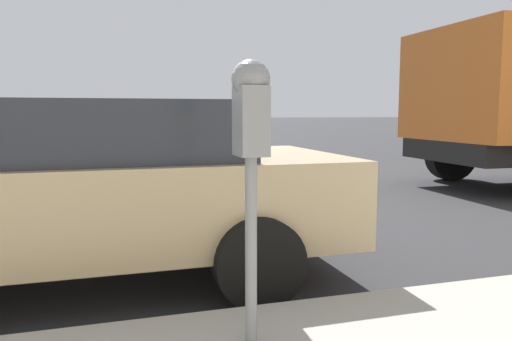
# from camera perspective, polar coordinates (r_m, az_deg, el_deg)

# --- Properties ---
(ground_plane) EXTENTS (220.00, 220.00, 0.00)m
(ground_plane) POSITION_cam_1_polar(r_m,az_deg,el_deg) (5.19, -18.76, -8.76)
(ground_plane) COLOR #2B2B2D
(parking_meter) EXTENTS (0.21, 0.19, 1.43)m
(parking_meter) POSITION_cam_1_polar(r_m,az_deg,el_deg) (2.45, -0.60, 4.66)
(parking_meter) COLOR gray
(parking_meter) RESTS_ON sidewalk
(car_tan) EXTENTS (2.05, 4.80, 1.44)m
(car_tan) POSITION_cam_1_polar(r_m,az_deg,el_deg) (4.16, -22.99, -1.82)
(car_tan) COLOR tan
(car_tan) RESTS_ON ground_plane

